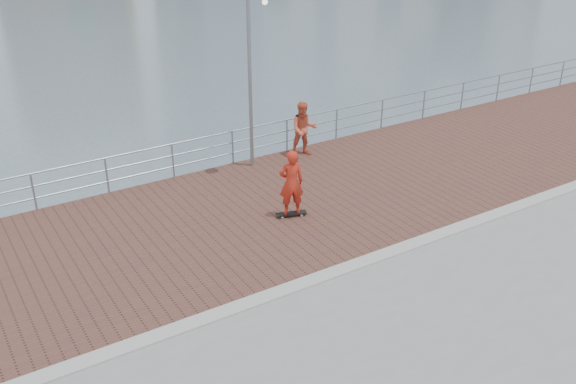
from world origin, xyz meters
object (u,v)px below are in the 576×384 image
street_lamp (256,38)px  bystander (304,129)px  skateboarder (291,183)px  guardrail (203,150)px

street_lamp → bystander: street_lamp is taller
skateboarder → guardrail: bearing=-62.6°
street_lamp → skateboarder: size_ratio=3.20×
skateboarder → bystander: (2.65, 3.43, -0.09)m
street_lamp → guardrail: bearing=147.4°
guardrail → street_lamp: bearing=-32.6°
guardrail → bystander: 3.39m
skateboarder → bystander: 4.34m
street_lamp → bystander: (1.87, 0.27, -3.25)m
street_lamp → bystander: 3.76m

